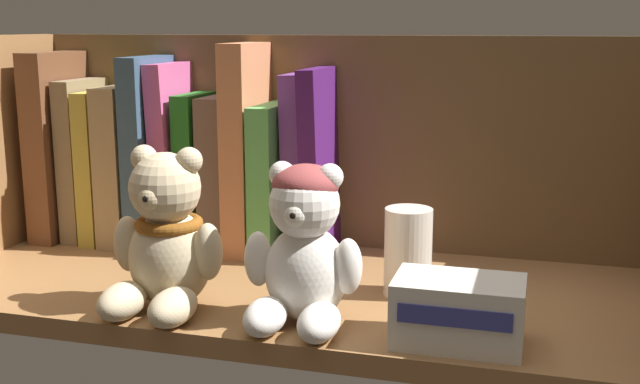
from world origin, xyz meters
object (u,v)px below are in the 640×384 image
Objects in this scene: book_0 at (69,143)px; book_6 at (200,169)px; book_4 at (158,149)px; book_9 at (279,176)px; book_7 at (225,171)px; teddy_bear_smaller at (304,249)px; pillar_candle at (408,251)px; book_2 at (112,163)px; teddy_bear_larger at (165,241)px; book_10 at (303,163)px; book_8 at (252,147)px; small_product_box at (458,311)px; book_1 at (92,157)px; book_3 at (134,162)px; book_5 at (179,153)px; book_11 at (324,161)px.

book_6 is at bearing -0.00° from book_0.
book_0 is 12.10cm from book_4.
book_6 is 1.05× the size of book_9.
book_7 is 1.24× the size of teddy_bear_smaller.
book_4 is at bearing 159.81° from pillar_candle.
book_2 is 1.20× the size of teddy_bear_larger.
teddy_bear_larger is 22.79cm from pillar_candle.
teddy_bear_larger is at bearing -106.16° from book_10.
book_6 is 1.02× the size of book_7.
pillar_candle is (38.46, -11.81, -4.70)cm from book_2.
book_8 reaches higher than teddy_bear_larger.
pillar_candle is at bearing 118.85° from small_product_box.
book_1 is at bearing 133.59° from teddy_bear_larger.
book_1 is 2.25× the size of pillar_candle.
book_3 is at bearing 180.00° from book_9.
book_8 is at bearing -0.00° from book_1.
book_0 is 1.05× the size of book_5.
teddy_bear_larger is (-0.22, -21.69, -5.38)cm from book_8.
book_3 reaches higher than book_9.
teddy_bear_smaller is at bearing -41.23° from book_4.
book_10 reaches higher than teddy_bear_larger.
small_product_box is at bearing -40.84° from book_8.
pillar_candle reaches higher than small_product_box.
book_8 reaches higher than book_3.
book_9 is (27.22, -0.00, -2.70)cm from book_0.
book_1 is at bearing 180.00° from book_6.
teddy_bear_smaller reaches higher than pillar_candle.
teddy_bear_larger is (6.39, -21.69, -2.50)cm from book_6.
book_8 reaches higher than book_9.
pillar_candle is at bearing 53.04° from teddy_bear_smaller.
book_7 is at bearing 0.00° from book_0.
book_4 is at bearing 0.00° from book_3.
book_7 is (11.70, 0.00, -0.53)cm from book_3.
book_0 is 27.35cm from book_9.
book_11 reaches higher than book_6.
book_6 is 7.21cm from book_8.
book_3 is 47.56cm from small_product_box.
book_11 is 2.46× the size of pillar_candle.
book_4 is 25.06cm from teddy_bear_larger.
book_3 is 2.18× the size of pillar_candle.
book_0 is at bearing 137.66° from teddy_bear_larger.
book_9 is (3.20, 0.00, -3.30)cm from book_8.
book_11 is (15.19, -0.00, 1.57)cm from book_6.
book_0 is at bearing 180.00° from book_3.
book_3 is at bearing 0.00° from book_2.
pillar_candle is at bearing -20.19° from book_4.
book_10 is at bearing 107.28° from teddy_bear_smaller.
small_product_box is (38.08, -22.62, -8.22)cm from book_4.
book_0 is at bearing 180.00° from book_11.
book_11 is (8.57, 0.00, -1.31)cm from book_8.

